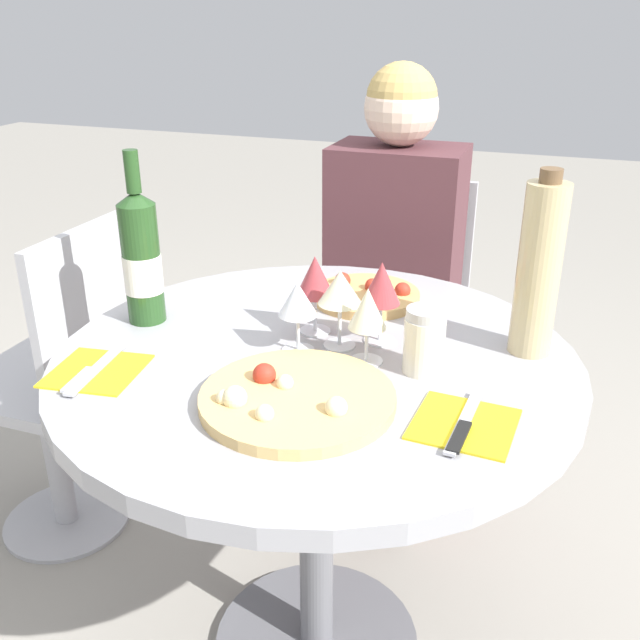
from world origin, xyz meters
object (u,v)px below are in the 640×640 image
Objects in this scene: wine_bottle at (141,259)px; tall_carafe at (539,269)px; seated_diner at (385,315)px; dining_table at (316,414)px; pizza_large at (295,398)px; chair_behind_diner at (396,331)px; chair_empty_side at (63,391)px.

wine_bottle is 0.75m from tall_carafe.
seated_diner is 0.78m from wine_bottle.
tall_carafe is (0.36, 0.14, 0.29)m from dining_table.
seated_diner is 3.76× the size of pizza_large.
chair_behind_diner reaches higher than dining_table.
chair_empty_side is (-0.70, -0.63, 0.00)m from chair_behind_diner.
dining_table is 1.11× the size of chair_empty_side.
chair_behind_diner is at bearing 121.78° from tall_carafe.
chair_behind_diner is 2.56× the size of tall_carafe.
tall_carafe is (0.40, -0.64, 0.46)m from chair_behind_diner.
pizza_large is 0.47m from wine_bottle.
chair_empty_side is 2.56× the size of tall_carafe.
wine_bottle is at bearing 61.23° from seated_diner.
chair_behind_diner is at bearing -47.98° from chair_empty_side.
pizza_large is 0.92× the size of wine_bottle.
wine_bottle is (0.36, -0.13, 0.43)m from chair_empty_side.
seated_diner is 3.48× the size of wine_bottle.
dining_table is 0.46m from wine_bottle.
chair_empty_side is at bearing 167.97° from dining_table.
pizza_large is at bearing -113.85° from chair_empty_side.
seated_diner is 0.73m from tall_carafe.
chair_empty_side is at bearing 42.02° from chair_behind_diner.
wine_bottle is 1.01× the size of tall_carafe.
chair_empty_side is at bearing 179.33° from tall_carafe.
dining_table is at bearing 92.98° from seated_diner.
tall_carafe is (1.10, -0.01, 0.46)m from chair_empty_side.
wine_bottle reaches higher than dining_table.
pizza_large is at bearing 94.39° from seated_diner.
tall_carafe is (0.74, 0.11, 0.03)m from wine_bottle.
tall_carafe reaches higher than dining_table.
wine_bottle is (-0.34, -0.62, 0.32)m from seated_diner.
wine_bottle is at bearing -171.19° from tall_carafe.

